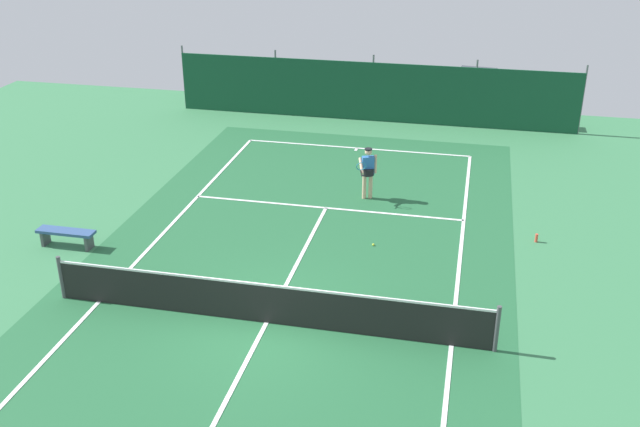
% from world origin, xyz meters
% --- Properties ---
extents(ground_plane, '(36.00, 36.00, 0.00)m').
position_xyz_m(ground_plane, '(0.00, 0.00, 0.00)').
color(ground_plane, '#387A4C').
extents(court_surface, '(11.02, 26.60, 0.01)m').
position_xyz_m(court_surface, '(0.00, 0.00, 0.00)').
color(court_surface, '#236038').
rests_on(court_surface, ground).
extents(tennis_net, '(10.12, 0.10, 1.10)m').
position_xyz_m(tennis_net, '(0.00, 0.00, 0.51)').
color(tennis_net, black).
rests_on(tennis_net, ground).
extents(back_fence, '(16.30, 0.98, 2.70)m').
position_xyz_m(back_fence, '(-0.00, 15.87, 0.67)').
color(back_fence, '#14472D').
rests_on(back_fence, ground).
extents(tennis_player, '(0.57, 0.82, 1.64)m').
position_xyz_m(tennis_player, '(1.09, 7.41, 0.96)').
color(tennis_player, '#D8AD8C').
rests_on(tennis_player, ground).
extents(tennis_ball_near_player, '(0.07, 0.07, 0.07)m').
position_xyz_m(tennis_ball_near_player, '(1.77, 4.25, 0.03)').
color(tennis_ball_near_player, '#CCDB33').
rests_on(tennis_ball_near_player, ground).
extents(parked_car, '(2.38, 4.38, 1.68)m').
position_xyz_m(parked_car, '(4.05, 17.74, 0.84)').
color(parked_car, silver).
rests_on(parked_car, ground).
extents(courtside_bench, '(1.60, 0.40, 0.49)m').
position_xyz_m(courtside_bench, '(-6.31, 2.43, 0.37)').
color(courtside_bench, '#335184').
rests_on(courtside_bench, ground).
extents(water_bottle, '(0.08, 0.08, 0.24)m').
position_xyz_m(water_bottle, '(6.10, 5.45, 0.12)').
color(water_bottle, '#D84C38').
rests_on(water_bottle, ground).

